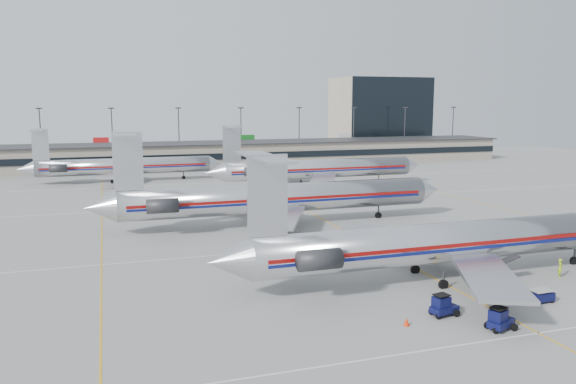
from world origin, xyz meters
name	(u,v)px	position (x,y,z in m)	size (l,w,h in m)	color
ground	(410,265)	(0.00, 0.00, 0.00)	(260.00, 260.00, 0.00)	gray
apron_markings	(367,243)	(0.00, 10.00, 0.01)	(160.00, 0.15, 0.02)	silver
terminal	(220,154)	(0.00, 97.97, 3.16)	(162.00, 17.00, 6.25)	gray
light_mast_row	(210,131)	(0.00, 112.00, 8.58)	(163.60, 0.40, 15.28)	#38383D
distant_building	(379,115)	(62.00, 128.00, 12.50)	(30.00, 20.00, 25.00)	tan
jet_foreground	(449,241)	(1.17, -4.87, 3.58)	(47.20, 27.79, 12.35)	silver
jet_second_row	(273,198)	(-7.87, 22.70, 3.78)	(49.70, 29.27, 13.01)	silver
jet_third_row	(315,169)	(10.32, 54.59, 3.60)	(45.33, 27.88, 12.39)	silver
jet_back_row	(121,166)	(-26.03, 73.94, 3.31)	(41.75, 25.68, 11.42)	silver
tug_left	(443,306)	(-4.69, -13.00, 0.81)	(2.35, 1.49, 1.77)	#0A0C38
tug_center	(500,320)	(-2.33, -16.67, 0.80)	(2.42, 1.84, 1.76)	#0A0C38
cart_inner	(541,295)	(4.91, -12.81, 0.55)	(1.87, 1.31, 1.04)	#0A0C38
belt_loader	(492,276)	(4.25, -7.38, 0.67)	(4.76, 1.67, 2.49)	#949494
ramp_worker_near	(560,268)	(11.58, -7.86, 0.89)	(0.65, 0.43, 1.79)	#A3D313
cone_left	(407,322)	(-8.35, -13.83, 0.31)	(0.46, 0.46, 0.63)	red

